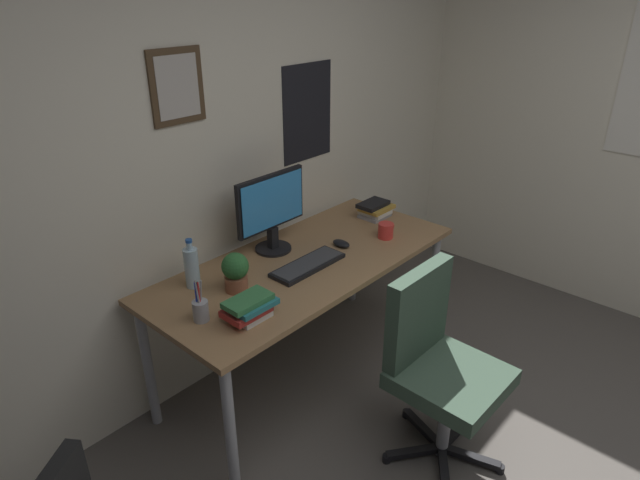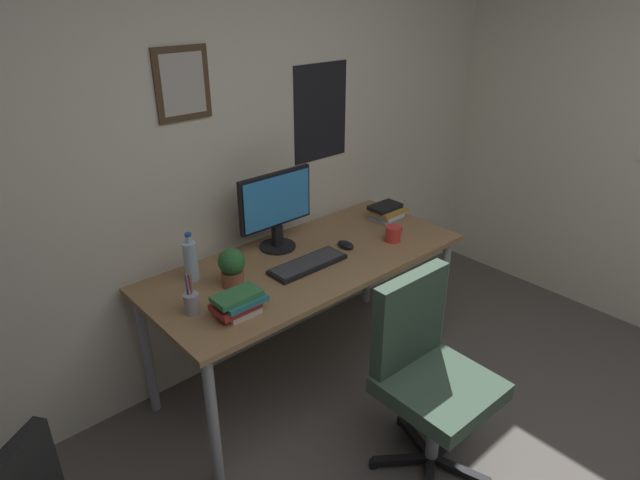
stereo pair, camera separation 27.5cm
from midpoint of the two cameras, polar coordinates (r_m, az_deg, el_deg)
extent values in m
cube|color=beige|center=(2.91, -7.10, 9.67)|extent=(4.40, 0.08, 2.60)
cube|color=#4C3823|center=(2.67, -11.43, 15.84)|extent=(0.28, 0.02, 0.34)
cube|color=beige|center=(2.66, -11.30, 15.82)|extent=(0.22, 0.00, 0.28)
cube|color=black|center=(3.24, 2.55, 13.27)|extent=(0.40, 0.01, 0.56)
cube|color=#936D47|center=(2.88, 1.40, -2.38)|extent=(1.76, 0.76, 0.03)
cylinder|color=#9EA0A5|center=(2.49, -7.98, -18.66)|extent=(0.05, 0.05, 0.72)
cylinder|color=#9EA0A5|center=(3.45, 15.06, -5.41)|extent=(0.05, 0.05, 0.72)
cylinder|color=#9EA0A5|center=(2.93, -15.20, -11.65)|extent=(0.05, 0.05, 0.72)
cylinder|color=#9EA0A5|center=(3.78, 7.13, -1.81)|extent=(0.05, 0.05, 0.72)
cube|color=#334738|center=(2.57, 15.62, -14.95)|extent=(0.47, 0.47, 0.08)
cube|color=#334738|center=(2.50, 12.57, -8.25)|extent=(0.42, 0.08, 0.45)
cylinder|color=#9EA0A5|center=(2.74, 14.98, -18.94)|extent=(0.06, 0.06, 0.42)
cube|color=black|center=(2.95, 16.25, -19.97)|extent=(0.28, 0.04, 0.03)
cylinder|color=black|center=(3.05, 17.77, -18.76)|extent=(0.04, 0.04, 0.04)
cube|color=black|center=(2.93, 12.86, -19.72)|extent=(0.13, 0.28, 0.03)
cylinder|color=black|center=(3.02, 11.25, -18.27)|extent=(0.04, 0.04, 0.04)
cube|color=black|center=(2.82, 11.66, -21.86)|extent=(0.25, 0.20, 0.03)
cylinder|color=black|center=(2.80, 8.65, -22.44)|extent=(0.04, 0.04, 0.04)
cube|color=black|center=(2.84, 17.44, -22.26)|extent=(0.12, 0.28, 0.03)
cylinder|color=black|center=(3.00, -1.89, -0.72)|extent=(0.20, 0.20, 0.01)
cube|color=black|center=(2.97, -1.91, 0.45)|extent=(0.05, 0.04, 0.12)
cube|color=black|center=(2.89, -2.03, 4.24)|extent=(0.46, 0.02, 0.30)
cube|color=#338CD8|center=(2.88, -1.78, 4.14)|extent=(0.43, 0.00, 0.27)
cube|color=black|center=(2.80, 1.51, -2.67)|extent=(0.43, 0.15, 0.02)
cube|color=#38383A|center=(2.80, 1.51, -2.44)|extent=(0.41, 0.13, 0.00)
ellipsoid|color=black|center=(3.01, 5.35, -0.56)|extent=(0.06, 0.11, 0.04)
cylinder|color=silver|center=(2.69, -10.66, -2.29)|extent=(0.07, 0.07, 0.20)
cylinder|color=silver|center=(2.64, -10.87, 0.01)|extent=(0.03, 0.03, 0.04)
cylinder|color=#2659B2|center=(2.63, -10.91, 0.50)|extent=(0.03, 0.03, 0.01)
cylinder|color=red|center=(3.11, 10.22, 0.59)|extent=(0.09, 0.09, 0.09)
torus|color=red|center=(3.15, 10.87, 0.95)|extent=(0.05, 0.01, 0.05)
cylinder|color=brown|center=(2.64, -6.27, -4.13)|extent=(0.11, 0.11, 0.07)
sphere|color=#2D6B33|center=(2.59, -6.37, -2.35)|extent=(0.13, 0.13, 0.13)
ellipsoid|color=#287A38|center=(2.60, -7.25, -2.24)|extent=(0.07, 0.08, 0.02)
ellipsoid|color=#287A38|center=(2.62, -6.17, -1.86)|extent=(0.07, 0.08, 0.02)
ellipsoid|color=#287A38|center=(2.55, -6.45, -2.67)|extent=(0.08, 0.07, 0.02)
cylinder|color=#9EA0A5|center=(2.45, -10.28, -6.70)|extent=(0.07, 0.07, 0.09)
cylinder|color=#263FBF|center=(2.41, -10.70, -5.11)|extent=(0.01, 0.01, 0.13)
cylinder|color=red|center=(2.41, -10.41, -5.15)|extent=(0.01, 0.01, 0.13)
cylinder|color=black|center=(2.41, -10.47, -5.09)|extent=(0.01, 0.01, 0.13)
cylinder|color=#9EA0A5|center=(2.41, -10.23, -4.96)|extent=(0.01, 0.03, 0.14)
cylinder|color=#9EA0A5|center=(2.40, -10.56, -5.08)|extent=(0.01, 0.02, 0.14)
cube|color=silver|center=(2.44, -5.36, -7.38)|extent=(0.15, 0.15, 0.03)
cube|color=#B22D28|center=(2.41, -5.69, -7.05)|extent=(0.20, 0.14, 0.03)
cube|color=#26727A|center=(2.40, -5.09, -6.38)|extent=(0.20, 0.15, 0.02)
cube|color=#33723F|center=(2.38, -5.52, -6.01)|extent=(0.21, 0.12, 0.03)
cube|color=gray|center=(3.40, 9.34, 2.25)|extent=(0.17, 0.14, 0.02)
cube|color=silver|center=(3.40, 9.41, 2.67)|extent=(0.15, 0.16, 0.03)
cube|color=gold|center=(3.39, 9.59, 3.06)|extent=(0.20, 0.15, 0.02)
cube|color=black|center=(3.38, 9.22, 3.44)|extent=(0.20, 0.13, 0.03)
camera|label=1|loc=(0.14, -87.14, 1.38)|focal=30.30mm
camera|label=2|loc=(0.14, 92.86, -1.38)|focal=30.30mm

